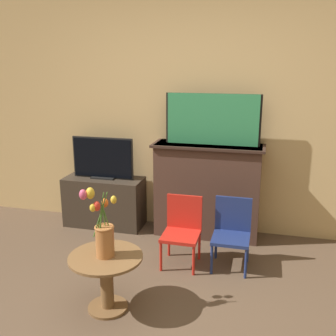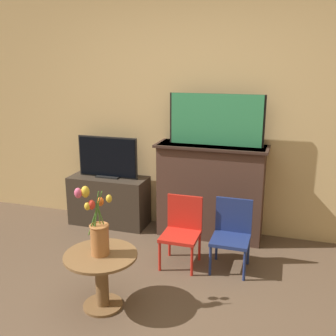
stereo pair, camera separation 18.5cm
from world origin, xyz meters
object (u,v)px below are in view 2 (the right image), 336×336
at_px(tv_monitor, 108,158).
at_px(chair_blue, 232,231).
at_px(chair_red, 182,228).
at_px(vase_tulips, 98,231).
at_px(painting, 216,120).

xyz_separation_m(tv_monitor, chair_blue, (1.47, -0.57, -0.43)).
relative_size(chair_red, chair_blue, 1.00).
height_order(tv_monitor, vase_tulips, tv_monitor).
bearing_deg(chair_blue, tv_monitor, 158.62).
bearing_deg(painting, chair_blue, -64.83).
xyz_separation_m(painting, chair_red, (-0.16, -0.66, -0.90)).
distance_m(painting, vase_tulips, 1.71).
bearing_deg(vase_tulips, chair_blue, 46.69).
xyz_separation_m(tv_monitor, vase_tulips, (0.63, -1.47, -0.15)).
height_order(painting, chair_red, painting).
bearing_deg(chair_red, painting, 76.71).
bearing_deg(vase_tulips, painting, 69.57).
bearing_deg(chair_red, vase_tulips, -115.68).
distance_m(chair_red, chair_blue, 0.44).
distance_m(tv_monitor, chair_red, 1.28).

